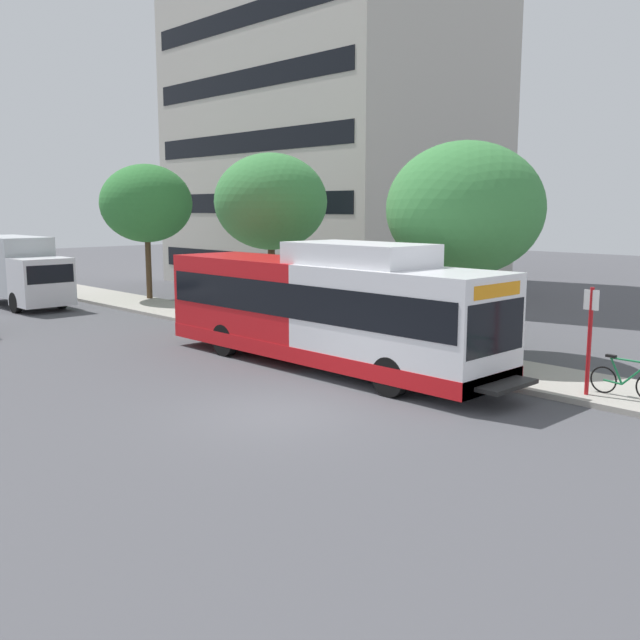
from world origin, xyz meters
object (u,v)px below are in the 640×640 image
Objects in this scene: transit_bus at (324,309)px; bicycle_parked at (626,380)px; box_truck_background at (18,269)px; street_tree_mid_block at (271,202)px; bus_stop_sign_pole at (590,333)px; street_tree_far_block at (146,204)px; street_tree_near_stop at (465,209)px.

transit_bus is 8.23m from bicycle_parked.
bicycle_parked is 27.40m from box_truck_background.
transit_bus is 8.43m from street_tree_mid_block.
street_tree_far_block is (2.07, 23.69, 3.15)m from bus_stop_sign_pole.
bus_stop_sign_pole is at bearing -94.99° from street_tree_far_block.
transit_bus is at bearing 154.78° from street_tree_near_stop.
transit_bus is 1.87× the size of street_tree_far_block.
transit_bus is 19.39m from box_truck_background.
box_truck_background is at bearing 104.14° from street_tree_near_stop.
street_tree_far_block is at bearing 86.16° from bicycle_parked.
bus_stop_sign_pole is 23.99m from street_tree_far_block.
transit_bus reaches higher than bus_stop_sign_pole.
street_tree_far_block is 6.73m from box_truck_background.
bicycle_parked is at bearing -95.23° from street_tree_mid_block.
bus_stop_sign_pole is 0.37× the size of box_truck_background.
street_tree_near_stop is at bearing -88.15° from street_tree_mid_block.
box_truck_background is (-5.36, 21.27, -2.81)m from street_tree_near_stop.
bus_stop_sign_pole is at bearing -82.84° from box_truck_background.
street_tree_far_block reaches higher than street_tree_mid_block.
street_tree_mid_block is (3.79, 6.86, 3.11)m from transit_bus.
bicycle_parked is 24.87m from street_tree_far_block.
street_tree_near_stop is at bearing -25.22° from transit_bus.
street_tree_mid_block is at bearing 84.77° from bicycle_parked.
street_tree_near_stop is 8.79m from street_tree_mid_block.
street_tree_mid_block is 0.93× the size of box_truck_background.
street_tree_far_block is at bearing 88.25° from street_tree_mid_block.
street_tree_mid_block is 13.83m from box_truck_background.
street_tree_far_block is (1.64, 24.46, 4.24)m from bicycle_parked.
street_tree_mid_block reaches higher than bus_stop_sign_pole.
box_truck_background is at bearing 112.12° from street_tree_mid_block.
street_tree_far_block is at bearing 89.95° from street_tree_near_stop.
transit_bus is at bearing 107.51° from bicycle_parked.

